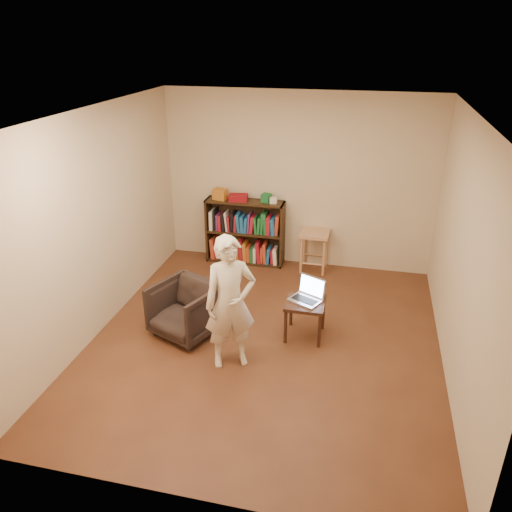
% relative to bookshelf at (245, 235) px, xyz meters
% --- Properties ---
extents(floor, '(4.50, 4.50, 0.00)m').
position_rel_bookshelf_xyz_m(floor, '(0.77, -2.09, -0.44)').
color(floor, '#4E2819').
rests_on(floor, ground).
extents(ceiling, '(4.50, 4.50, 0.00)m').
position_rel_bookshelf_xyz_m(ceiling, '(0.77, -2.09, 2.16)').
color(ceiling, white).
rests_on(ceiling, wall_back).
extents(wall_back, '(4.00, 0.00, 4.00)m').
position_rel_bookshelf_xyz_m(wall_back, '(0.77, 0.16, 0.86)').
color(wall_back, beige).
rests_on(wall_back, floor).
extents(wall_left, '(0.00, 4.50, 4.50)m').
position_rel_bookshelf_xyz_m(wall_left, '(-1.23, -2.09, 0.86)').
color(wall_left, beige).
rests_on(wall_left, floor).
extents(wall_right, '(0.00, 4.50, 4.50)m').
position_rel_bookshelf_xyz_m(wall_right, '(2.77, -2.09, 0.86)').
color(wall_right, beige).
rests_on(wall_right, floor).
extents(bookshelf, '(1.20, 0.30, 1.00)m').
position_rel_bookshelf_xyz_m(bookshelf, '(0.00, 0.00, 0.00)').
color(bookshelf, black).
rests_on(bookshelf, floor).
extents(box_yellow, '(0.22, 0.18, 0.16)m').
position_rel_bookshelf_xyz_m(box_yellow, '(-0.38, -0.03, 0.64)').
color(box_yellow, '#BF7121').
rests_on(box_yellow, bookshelf).
extents(red_cloth, '(0.30, 0.24, 0.09)m').
position_rel_bookshelf_xyz_m(red_cloth, '(-0.10, -0.03, 0.61)').
color(red_cloth, maroon).
rests_on(red_cloth, bookshelf).
extents(box_green, '(0.15, 0.15, 0.13)m').
position_rel_bookshelf_xyz_m(box_green, '(0.32, 0.01, 0.62)').
color(box_green, '#1B6831').
rests_on(box_green, bookshelf).
extents(box_white, '(0.11, 0.11, 0.08)m').
position_rel_bookshelf_xyz_m(box_white, '(0.44, -0.02, 0.60)').
color(box_white, white).
rests_on(box_white, bookshelf).
extents(stool, '(0.42, 0.42, 0.61)m').
position_rel_bookshelf_xyz_m(stool, '(1.08, -0.06, 0.06)').
color(stool, tan).
rests_on(stool, floor).
extents(armchair, '(0.91, 0.92, 0.65)m').
position_rel_bookshelf_xyz_m(armchair, '(-0.19, -2.14, -0.12)').
color(armchair, black).
rests_on(armchair, floor).
extents(side_table, '(0.45, 0.45, 0.46)m').
position_rel_bookshelf_xyz_m(side_table, '(1.20, -1.88, -0.05)').
color(side_table, black).
rests_on(side_table, floor).
extents(laptop, '(0.44, 0.42, 0.27)m').
position_rel_bookshelf_xyz_m(laptop, '(1.21, -1.82, 0.09)').
color(laptop, silver).
rests_on(laptop, side_table).
extents(person, '(0.65, 0.56, 1.49)m').
position_rel_bookshelf_xyz_m(person, '(0.49, -2.58, 0.31)').
color(person, beige).
rests_on(person, floor).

